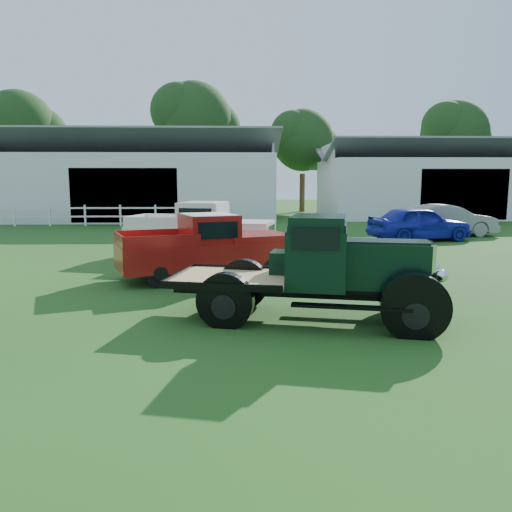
{
  "coord_description": "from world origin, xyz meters",
  "views": [
    {
      "loc": [
        -0.1,
        -8.73,
        2.55
      ],
      "look_at": [
        0.2,
        1.2,
        1.05
      ],
      "focal_mm": 35.0,
      "sensor_mm": 36.0,
      "label": 1
    }
  ],
  "objects_px": {
    "white_pickup": "(201,230)",
    "misc_car_blue": "(419,223)",
    "vintage_flatbed": "(312,268)",
    "red_pickup": "(206,246)",
    "misc_car_grey": "(447,220)"
  },
  "relations": [
    {
      "from": "white_pickup",
      "to": "misc_car_blue",
      "type": "relative_size",
      "value": 1.13
    },
    {
      "from": "vintage_flatbed",
      "to": "red_pickup",
      "type": "xyz_separation_m",
      "value": [
        -2.24,
        4.09,
        -0.11
      ]
    },
    {
      "from": "red_pickup",
      "to": "vintage_flatbed",
      "type": "bearing_deg",
      "value": -82.19
    },
    {
      "from": "red_pickup",
      "to": "misc_car_blue",
      "type": "relative_size",
      "value": 1.07
    },
    {
      "from": "white_pickup",
      "to": "misc_car_blue",
      "type": "bearing_deg",
      "value": 39.89
    },
    {
      "from": "misc_car_blue",
      "to": "misc_car_grey",
      "type": "bearing_deg",
      "value": -58.53
    },
    {
      "from": "vintage_flatbed",
      "to": "misc_car_grey",
      "type": "distance_m",
      "value": 16.32
    },
    {
      "from": "misc_car_blue",
      "to": "misc_car_grey",
      "type": "xyz_separation_m",
      "value": [
        1.97,
        1.88,
        -0.02
      ]
    },
    {
      "from": "misc_car_grey",
      "to": "red_pickup",
      "type": "bearing_deg",
      "value": 130.64
    },
    {
      "from": "white_pickup",
      "to": "misc_car_grey",
      "type": "distance_m",
      "value": 12.67
    },
    {
      "from": "white_pickup",
      "to": "misc_car_grey",
      "type": "bearing_deg",
      "value": 43.51
    },
    {
      "from": "misc_car_grey",
      "to": "vintage_flatbed",
      "type": "bearing_deg",
      "value": 146.69
    },
    {
      "from": "misc_car_grey",
      "to": "white_pickup",
      "type": "bearing_deg",
      "value": 117.45
    },
    {
      "from": "vintage_flatbed",
      "to": "white_pickup",
      "type": "bearing_deg",
      "value": 121.47
    },
    {
      "from": "red_pickup",
      "to": "misc_car_blue",
      "type": "bearing_deg",
      "value": 22.39
    }
  ]
}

